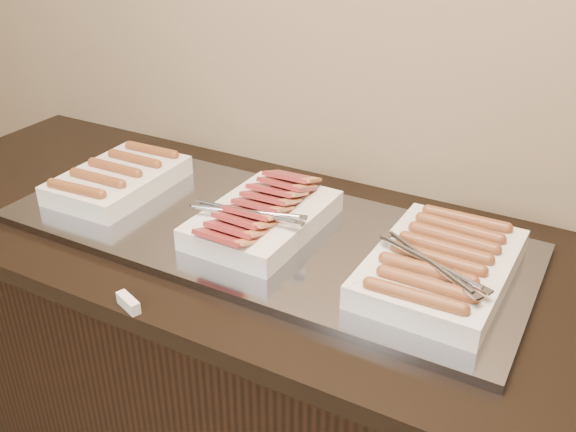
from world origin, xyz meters
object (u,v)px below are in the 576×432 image
object	(u,v)px
counter	(262,382)
warming_tray	(261,232)
dish_left	(118,179)
dish_center	(262,216)
dish_right	(440,265)

from	to	relation	value
counter	warming_tray	xyz separation A→B (m)	(0.01, 0.00, 0.46)
dish_left	dish_center	distance (m)	0.43
dish_center	counter	bearing A→B (deg)	163.55
counter	dish_center	size ratio (longest dim) A/B	5.56
counter	dish_left	bearing A→B (deg)	180.00
warming_tray	counter	bearing A→B (deg)	180.00
dish_right	dish_center	bearing A→B (deg)	-178.89
warming_tray	dish_center	bearing A→B (deg)	-37.90
counter	dish_center	world-z (taller)	dish_center
dish_left	dish_right	world-z (taller)	dish_right
warming_tray	dish_center	distance (m)	0.05
counter	dish_left	xyz separation A→B (m)	(-0.42, 0.00, 0.50)
dish_center	dish_right	bearing A→B (deg)	1.19
dish_center	dish_right	distance (m)	0.41
counter	dish_left	size ratio (longest dim) A/B	6.11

